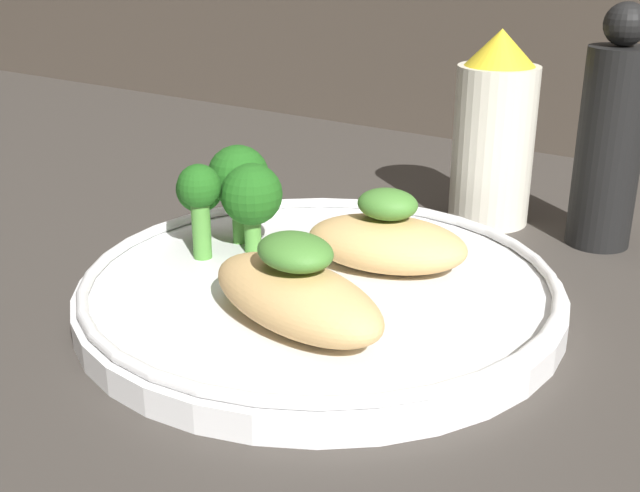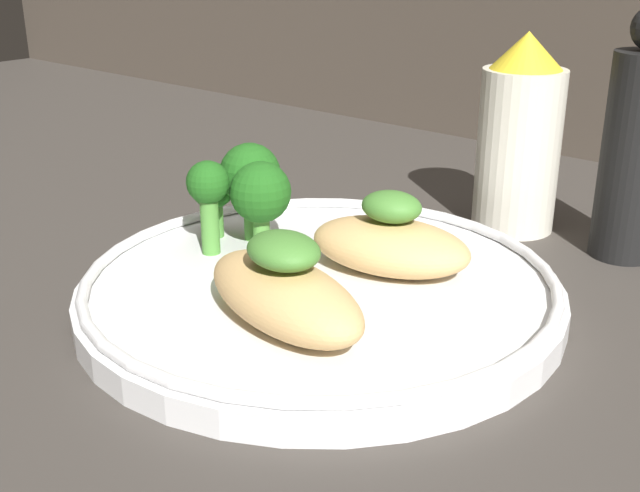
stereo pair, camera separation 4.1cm
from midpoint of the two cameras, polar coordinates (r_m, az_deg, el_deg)
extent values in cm
cube|color=#3D3833|center=(42.80, 2.76, -4.91)|extent=(180.00, 180.00, 1.00)
cylinder|color=white|center=(42.27, 2.79, -3.46)|extent=(25.31, 25.31, 1.40)
torus|color=white|center=(41.86, 2.82, -2.22)|extent=(24.71, 24.71, 0.60)
ellipsoid|color=tan|center=(36.89, 0.64, -3.63)|extent=(11.21, 7.06, 2.95)
ellipsoid|color=#478433|center=(35.98, 0.65, -0.38)|extent=(4.51, 3.93, 1.55)
ellipsoid|color=tan|center=(43.09, 7.75, -0.07)|extent=(9.78, 7.04, 2.83)
ellipsoid|color=#478433|center=(42.32, 7.90, 2.74)|extent=(3.77, 3.29, 1.64)
cylinder|color=#4C8E38|center=(45.74, -1.62, 1.03)|extent=(0.96, 0.96, 2.23)
sphere|color=#1E5B19|center=(44.96, -1.65, 3.82)|extent=(3.49, 3.49, 3.49)
cylinder|color=#4C8E38|center=(47.14, -2.42, 2.04)|extent=(0.89, 0.89, 2.81)
sphere|color=#1E5B19|center=(46.32, -2.47, 5.13)|extent=(3.55, 3.55, 3.55)
cylinder|color=#4C8E38|center=(47.86, -5.10, 1.91)|extent=(1.09, 1.09, 2.23)
sphere|color=#1E5B19|center=(47.20, -5.18, 4.28)|extent=(2.72, 2.72, 2.72)
cylinder|color=#4C8E38|center=(45.17, -5.26, 1.44)|extent=(1.04, 1.04, 3.36)
sphere|color=#1E5B19|center=(44.36, -5.37, 4.50)|extent=(2.40, 2.40, 2.40)
cylinder|color=silver|center=(54.00, 16.06, 6.48)|extent=(5.31, 5.31, 10.48)
cone|color=yellow|center=(52.77, 16.79, 13.18)|extent=(4.51, 4.51, 2.30)
cylinder|color=black|center=(51.30, 23.66, 5.73)|extent=(3.90, 3.90, 12.24)
camera|label=1|loc=(0.02, -87.14, 1.14)|focal=45.00mm
camera|label=2|loc=(0.02, 92.86, -1.14)|focal=45.00mm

